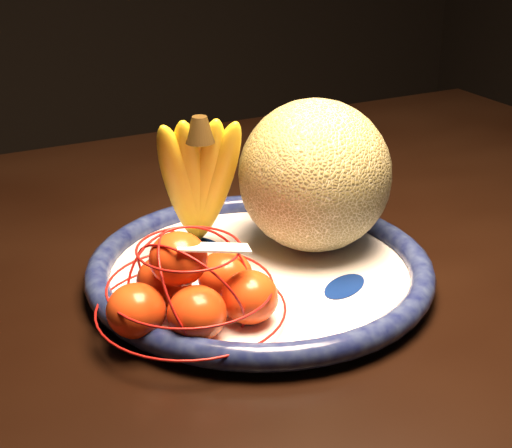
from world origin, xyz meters
name	(u,v)px	position (x,y,z in m)	size (l,w,h in m)	color
dining_table	(219,300)	(-0.12, 0.09, 0.72)	(1.62, 0.98, 0.80)	black
fruit_bowl	(260,270)	(-0.12, -0.03, 0.82)	(0.40, 0.40, 0.03)	white
cantaloupe	(315,176)	(-0.03, 0.01, 0.91)	(0.18, 0.18, 0.18)	olive
banana_bunch	(198,176)	(-0.16, 0.05, 0.92)	(0.12, 0.12, 0.19)	gold
mandarin_bag	(192,290)	(-0.23, -0.09, 0.85)	(0.25, 0.25, 0.12)	#FF4216
price_tag	(213,247)	(-0.21, -0.11, 0.90)	(0.07, 0.03, 0.00)	white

